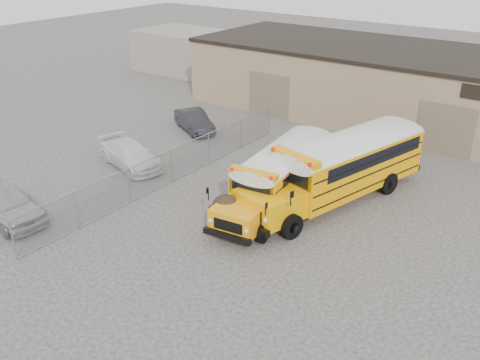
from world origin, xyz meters
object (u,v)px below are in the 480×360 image
Objects in this scene: school_bus_left at (322,136)px; car_dark at (194,121)px; school_bus_right at (420,133)px; tarp_bundle at (226,213)px; car_silver at (4,203)px; car_white at (130,155)px.

car_dark is (-9.10, -0.21, -0.86)m from school_bus_left.
tarp_bundle is at bearing -108.74° from school_bus_right.
school_bus_right reaches higher than car_silver.
school_bus_left is 9.14m from car_dark.
school_bus_left is at bearing -60.47° from car_dark.
car_white is (-8.17, -6.68, -0.85)m from school_bus_left.
car_white is 6.54m from car_dark.
car_silver is 1.18× the size of car_dark.
tarp_bundle is at bearing -54.44° from car_silver.
tarp_bundle is 0.42× the size of car_dark.
school_bus_left is at bearing -24.99° from car_silver.
school_bus_right is 2.31× the size of car_silver.
car_silver is at bearing -119.96° from school_bus_left.
car_white is at bearing -140.72° from school_bus_left.
school_bus_right reaches higher than car_dark.
school_bus_right reaches higher than school_bus_left.
school_bus_left is 5.44× the size of tarp_bundle.
school_bus_right is 2.72× the size of car_dark.
school_bus_left is at bearing 92.19° from tarp_bundle.
school_bus_right is at bearing -48.96° from car_dark.
car_white is 1.15× the size of car_dark.
school_bus_right reaches higher than tarp_bundle.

